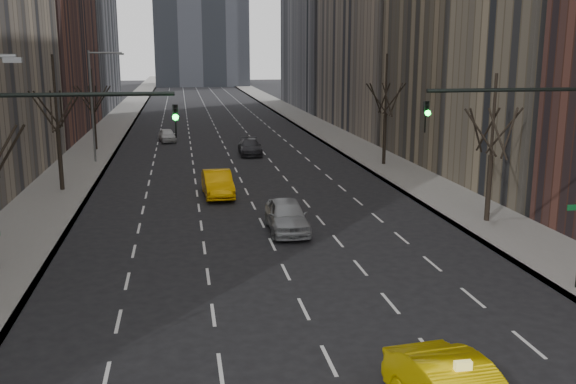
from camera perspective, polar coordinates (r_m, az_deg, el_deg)
name	(u,v)px	position (r m, az deg, el deg)	size (l,w,h in m)	color
sidewalk_left	(112,128)	(80.19, -15.34, 5.54)	(4.50, 320.00, 0.15)	slate
sidewalk_right	(312,124)	(81.45, 2.15, 6.07)	(4.50, 320.00, 0.15)	slate
tree_lw_c	(58,131)	(44.27, -19.77, 5.14)	(3.36, 3.50, 8.74)	black
tree_lw_d	(94,112)	(62.02, -16.89, 6.78)	(3.36, 3.50, 7.36)	black
tree_rw_b	(491,155)	(35.60, 17.59, 3.16)	(3.36, 3.50, 7.82)	black
tree_rw_c	(385,116)	(52.09, 8.63, 6.72)	(3.36, 3.50, 8.74)	black
traffic_mast_left	(25,167)	(22.13, -22.37, 2.10)	(6.69, 0.39, 8.00)	black
traffic_mast_right	(549,152)	(25.31, 22.20, 3.31)	(6.69, 0.39, 8.00)	black
streetlight_far	(96,95)	(54.79, -16.71, 8.28)	(2.83, 0.22, 9.00)	slate
silver_sedan_ahead	(287,216)	(32.90, -0.12, -2.11)	(1.97, 4.89, 1.66)	#999CA1
far_taxi	(218,184)	(41.14, -6.28, 0.76)	(1.74, 4.99, 1.64)	#FFAD05
far_suv_grey	(250,147)	(57.58, -3.41, 4.03)	(1.96, 4.81, 1.40)	#2B2B30
far_car_white	(167,135)	(66.96, -10.69, 4.98)	(1.56, 3.88, 1.32)	silver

